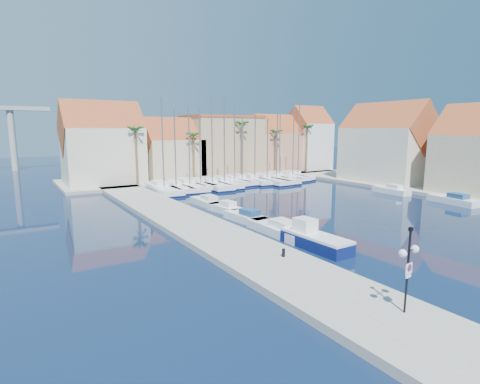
# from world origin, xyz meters

# --- Properties ---
(ground) EXTENTS (260.00, 260.00, 0.00)m
(ground) POSITION_xyz_m (0.00, 0.00, 0.00)
(ground) COLOR black
(ground) RESTS_ON ground
(quay_west) EXTENTS (6.00, 77.00, 0.50)m
(quay_west) POSITION_xyz_m (-9.00, 13.50, 0.25)
(quay_west) COLOR gray
(quay_west) RESTS_ON ground
(shore_north) EXTENTS (54.00, 16.00, 0.50)m
(shore_north) POSITION_xyz_m (10.00, 48.00, 0.25)
(shore_north) COLOR gray
(shore_north) RESTS_ON ground
(shore_east) EXTENTS (12.00, 60.00, 0.50)m
(shore_east) POSITION_xyz_m (32.00, 15.00, 0.25)
(shore_east) COLOR gray
(shore_east) RESTS_ON ground
(lamp_post) EXTENTS (1.45, 0.47, 4.29)m
(lamp_post) POSITION_xyz_m (-7.90, -7.20, 3.31)
(lamp_post) COLOR black
(lamp_post) RESTS_ON quay_west
(bollard) EXTENTS (0.23, 0.23, 0.57)m
(bollard) POSITION_xyz_m (-7.81, 2.30, 0.79)
(bollard) COLOR black
(bollard) RESTS_ON quay_west
(fishing_boat) EXTENTS (2.22, 6.28, 2.18)m
(fishing_boat) POSITION_xyz_m (-3.50, 3.82, 0.72)
(fishing_boat) COLOR #0E1952
(fishing_boat) RESTS_ON ground
(motorboat_west_0) EXTENTS (2.33, 7.12, 1.40)m
(motorboat_west_0) POSITION_xyz_m (-3.44, 8.38, 0.51)
(motorboat_west_0) COLOR white
(motorboat_west_0) RESTS_ON ground
(motorboat_west_1) EXTENTS (2.24, 5.76, 1.40)m
(motorboat_west_1) POSITION_xyz_m (-3.46, 13.67, 0.51)
(motorboat_west_1) COLOR white
(motorboat_west_1) RESTS_ON ground
(motorboat_west_2) EXTENTS (2.18, 5.32, 1.40)m
(motorboat_west_2) POSITION_xyz_m (-3.08, 18.65, 0.51)
(motorboat_west_2) COLOR white
(motorboat_west_2) RESTS_ON ground
(motorboat_west_3) EXTENTS (1.96, 6.02, 1.40)m
(motorboat_west_3) POSITION_xyz_m (-3.12, 23.04, 0.51)
(motorboat_west_3) COLOR white
(motorboat_west_3) RESTS_ON ground
(motorboat_east_0) EXTENTS (2.86, 6.50, 1.40)m
(motorboat_east_0) POSITION_xyz_m (23.99, 7.67, 0.51)
(motorboat_east_0) COLOR white
(motorboat_east_0) RESTS_ON ground
(motorboat_east_1) EXTENTS (2.15, 5.72, 1.40)m
(motorboat_east_1) POSITION_xyz_m (23.99, 16.75, 0.51)
(motorboat_east_1) COLOR white
(motorboat_east_1) RESTS_ON ground
(sailboat_0) EXTENTS (4.04, 11.85, 13.82)m
(sailboat_0) POSITION_xyz_m (-4.13, 35.61, 0.58)
(sailboat_0) COLOR white
(sailboat_0) RESTS_ON ground
(sailboat_1) EXTENTS (2.68, 9.88, 12.27)m
(sailboat_1) POSITION_xyz_m (-2.21, 35.69, 0.58)
(sailboat_1) COLOR white
(sailboat_1) RESTS_ON ground
(sailboat_2) EXTENTS (3.95, 11.50, 12.99)m
(sailboat_2) POSITION_xyz_m (0.32, 36.21, 0.57)
(sailboat_2) COLOR white
(sailboat_2) RESTS_ON ground
(sailboat_3) EXTENTS (2.52, 8.51, 12.69)m
(sailboat_3) POSITION_xyz_m (2.17, 36.18, 0.62)
(sailboat_3) COLOR white
(sailboat_3) RESTS_ON ground
(sailboat_4) EXTENTS (3.78, 11.68, 14.42)m
(sailboat_4) POSITION_xyz_m (4.05, 35.80, 0.59)
(sailboat_4) COLOR white
(sailboat_4) RESTS_ON ground
(sailboat_5) EXTENTS (3.04, 9.95, 14.20)m
(sailboat_5) POSITION_xyz_m (6.25, 35.68, 0.61)
(sailboat_5) COLOR white
(sailboat_5) RESTS_ON ground
(sailboat_6) EXTENTS (2.82, 8.30, 13.30)m
(sailboat_6) POSITION_xyz_m (8.64, 36.44, 0.64)
(sailboat_6) COLOR white
(sailboat_6) RESTS_ON ground
(sailboat_7) EXTENTS (2.61, 8.85, 11.08)m
(sailboat_7) POSITION_xyz_m (10.47, 36.91, 0.58)
(sailboat_7) COLOR white
(sailboat_7) RESTS_ON ground
(sailboat_8) EXTENTS (3.17, 9.70, 12.84)m
(sailboat_8) POSITION_xyz_m (12.65, 36.29, 0.60)
(sailboat_8) COLOR white
(sailboat_8) RESTS_ON ground
(sailboat_9) EXTENTS (3.42, 11.67, 11.17)m
(sailboat_9) POSITION_xyz_m (14.55, 35.49, 0.55)
(sailboat_9) COLOR white
(sailboat_9) RESTS_ON ground
(sailboat_10) EXTENTS (3.28, 11.49, 13.28)m
(sailboat_10) POSITION_xyz_m (16.76, 35.62, 0.57)
(sailboat_10) COLOR white
(sailboat_10) RESTS_ON ground
(sailboat_11) EXTENTS (2.18, 8.12, 12.62)m
(sailboat_11) POSITION_xyz_m (18.66, 37.09, 0.63)
(sailboat_11) COLOR white
(sailboat_11) RESTS_ON ground
(sailboat_12) EXTENTS (2.35, 8.57, 14.80)m
(sailboat_12) POSITION_xyz_m (21.08, 36.22, 0.66)
(sailboat_12) COLOR white
(sailboat_12) RESTS_ON ground
(sailboat_13) EXTENTS (2.28, 8.33, 14.15)m
(sailboat_13) POSITION_xyz_m (22.74, 36.64, 0.65)
(sailboat_13) COLOR white
(sailboat_13) RESTS_ON ground
(building_0) EXTENTS (12.30, 9.00, 13.50)m
(building_0) POSITION_xyz_m (-10.00, 47.00, 6.52)
(building_0) COLOR beige
(building_0) RESTS_ON shore_north
(building_1) EXTENTS (10.30, 8.00, 11.00)m
(building_1) POSITION_xyz_m (2.00, 47.00, 5.30)
(building_1) COLOR #C2AD89
(building_1) RESTS_ON shore_north
(building_2) EXTENTS (14.20, 10.20, 11.50)m
(building_2) POSITION_xyz_m (13.00, 48.00, 6.26)
(building_2) COLOR tan
(building_2) RESTS_ON shore_north
(building_3) EXTENTS (10.30, 8.00, 12.00)m
(building_3) POSITION_xyz_m (25.00, 47.00, 5.86)
(building_3) COLOR tan
(building_3) RESTS_ON shore_north
(building_4) EXTENTS (8.30, 8.00, 14.00)m
(building_4) POSITION_xyz_m (34.00, 46.00, 6.97)
(building_4) COLOR white
(building_4) RESTS_ON shore_north
(building_6) EXTENTS (9.00, 14.30, 13.50)m
(building_6) POSITION_xyz_m (32.00, 24.00, 6.52)
(building_6) COLOR beige
(building_6) RESTS_ON shore_east
(palm_0) EXTENTS (2.60, 2.60, 10.15)m
(palm_0) POSITION_xyz_m (-6.00, 42.00, 9.08)
(palm_0) COLOR brown
(palm_0) RESTS_ON shore_north
(palm_1) EXTENTS (2.60, 2.60, 9.15)m
(palm_1) POSITION_xyz_m (4.00, 42.00, 8.14)
(palm_1) COLOR brown
(palm_1) RESTS_ON shore_north
(palm_2) EXTENTS (2.60, 2.60, 11.15)m
(palm_2) POSITION_xyz_m (14.00, 42.00, 10.02)
(palm_2) COLOR brown
(palm_2) RESTS_ON shore_north
(palm_3) EXTENTS (2.60, 2.60, 9.65)m
(palm_3) POSITION_xyz_m (22.00, 42.00, 8.61)
(palm_3) COLOR brown
(palm_3) RESTS_ON shore_north
(palm_4) EXTENTS (2.60, 2.60, 10.65)m
(palm_4) POSITION_xyz_m (30.00, 42.00, 9.55)
(palm_4) COLOR brown
(palm_4) RESTS_ON shore_north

